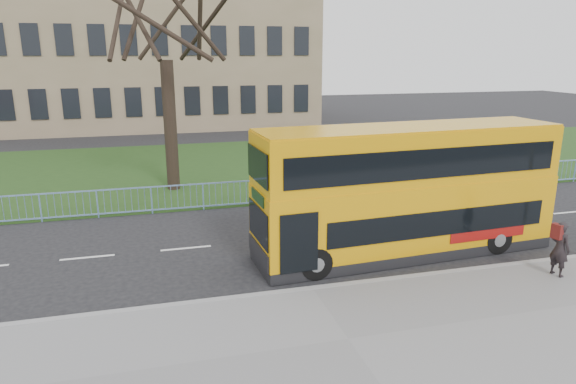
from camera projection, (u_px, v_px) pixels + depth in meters
name	position (u px, v px, depth m)	size (l,w,h in m)	color
ground	(296.00, 269.00, 14.99)	(120.00, 120.00, 0.00)	black
kerb	(312.00, 290.00, 13.52)	(80.00, 0.20, 0.14)	gray
grass_verge	(226.00, 166.00, 28.31)	(80.00, 15.40, 0.08)	#1D3914
guard_railing	(252.00, 193.00, 20.99)	(40.00, 0.12, 1.10)	#7FA8E2
bare_tree	(165.00, 33.00, 21.75)	(9.55, 9.55, 13.65)	black
civic_building	(131.00, 42.00, 44.53)	(30.00, 15.00, 14.00)	#7A694D
yellow_bus	(407.00, 188.00, 15.70)	(9.53, 2.78, 3.95)	orange
pedestrian	(560.00, 249.00, 14.10)	(0.57, 0.37, 1.55)	black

